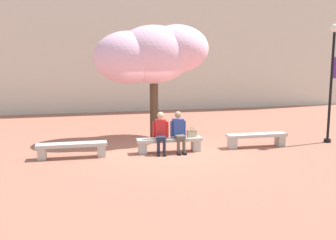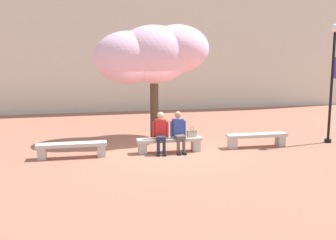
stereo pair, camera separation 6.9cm
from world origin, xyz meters
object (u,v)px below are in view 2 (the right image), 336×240
stone_bench_west_end (72,148)px  person_seated_right (179,130)px  person_seated_left (161,131)px  stone_bench_near_west (169,142)px  cherry_tree_main (153,54)px  handbag (192,133)px  lamp_post_with_banner (333,73)px  stone_bench_center (257,138)px

stone_bench_west_end → person_seated_right: 3.32m
person_seated_left → stone_bench_near_west: bearing=10.0°
stone_bench_west_end → person_seated_right: size_ratio=1.61×
person_seated_left → cherry_tree_main: size_ratio=0.31×
handbag → lamp_post_with_banner: (5.06, 0.06, 1.88)m
stone_bench_near_west → handbag: 0.78m
cherry_tree_main → person_seated_right: bearing=-81.4°
stone_bench_west_end → person_seated_left: bearing=-1.1°
stone_bench_west_end → handbag: (3.75, -0.01, 0.27)m
cherry_tree_main → stone_bench_center: bearing=-35.9°
handbag → cherry_tree_main: 3.45m
stone_bench_west_end → person_seated_right: (3.30, -0.05, 0.39)m
person_seated_left → person_seated_right: 0.58m
person_seated_right → handbag: bearing=5.9°
stone_bench_center → lamp_post_with_banner: lamp_post_with_banner is taller
stone_bench_center → lamp_post_with_banner: bearing=1.1°
stone_bench_west_end → cherry_tree_main: size_ratio=0.49×
stone_bench_center → handbag: (-2.28, -0.01, 0.27)m
person_seated_left → lamp_post_with_banner: (6.09, 0.11, 1.76)m
stone_bench_center → person_seated_left: person_seated_left is taller
stone_bench_west_end → person_seated_right: bearing=-0.9°
stone_bench_center → cherry_tree_main: 4.70m
stone_bench_center → person_seated_right: (-2.73, -0.05, 0.39)m
stone_bench_near_west → person_seated_left: bearing=-170.0°
stone_bench_center → person_seated_right: size_ratio=1.61×
stone_bench_west_end → person_seated_left: person_seated_left is taller
handbag → cherry_tree_main: cherry_tree_main is taller
person_seated_left → lamp_post_with_banner: 6.34m
stone_bench_west_end → person_seated_left: 2.74m
stone_bench_west_end → stone_bench_center: bearing=0.0°
cherry_tree_main → lamp_post_with_banner: 6.27m
stone_bench_west_end → lamp_post_with_banner: lamp_post_with_banner is taller
stone_bench_center → lamp_post_with_banner: (2.79, 0.06, 2.15)m
person_seated_right → stone_bench_near_west: bearing=169.3°
stone_bench_center → person_seated_left: 3.33m
person_seated_left → lamp_post_with_banner: size_ratio=0.32×
stone_bench_center → person_seated_right: bearing=-178.9°
person_seated_right → stone_bench_west_end: bearing=179.1°
handbag → stone_bench_center: bearing=0.2°
person_seated_right → handbag: size_ratio=3.81×
stone_bench_near_west → person_seated_left: 0.49m
lamp_post_with_banner → stone_bench_west_end: bearing=-179.6°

